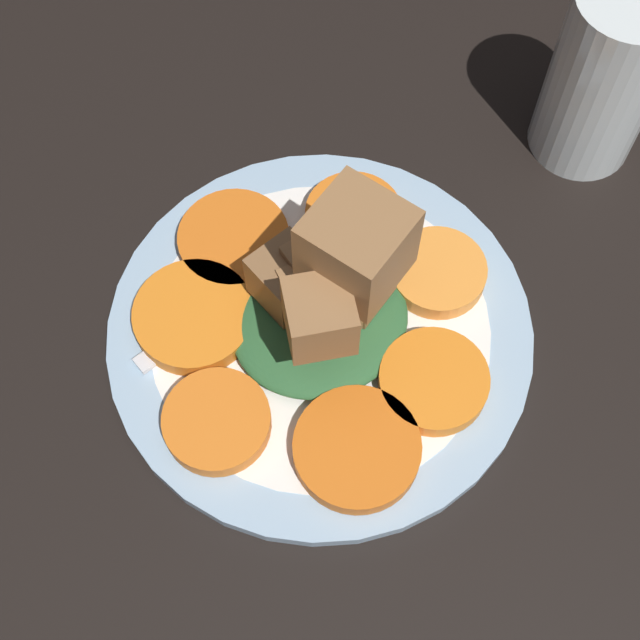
% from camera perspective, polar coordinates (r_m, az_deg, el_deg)
% --- Properties ---
extents(table_slab, '(1.20, 1.20, 0.02)m').
position_cam_1_polar(table_slab, '(0.55, 0.00, -1.43)').
color(table_slab, black).
rests_on(table_slab, ground).
extents(plate, '(0.26, 0.26, 0.01)m').
position_cam_1_polar(plate, '(0.54, 0.00, -0.75)').
color(plate, '#99B7D1').
rests_on(plate, table_slab).
extents(carrot_slice_0, '(0.07, 0.07, 0.01)m').
position_cam_1_polar(carrot_slice_0, '(0.50, 2.37, -8.24)').
color(carrot_slice_0, orange).
rests_on(carrot_slice_0, plate).
extents(carrot_slice_1, '(0.06, 0.06, 0.01)m').
position_cam_1_polar(carrot_slice_1, '(0.51, 7.28, -3.90)').
color(carrot_slice_1, orange).
rests_on(carrot_slice_1, plate).
extents(carrot_slice_2, '(0.06, 0.06, 0.01)m').
position_cam_1_polar(carrot_slice_2, '(0.55, 7.55, 3.04)').
color(carrot_slice_2, orange).
rests_on(carrot_slice_2, plate).
extents(carrot_slice_3, '(0.06, 0.06, 0.01)m').
position_cam_1_polar(carrot_slice_3, '(0.56, 2.16, 6.62)').
color(carrot_slice_3, orange).
rests_on(carrot_slice_3, plate).
extents(carrot_slice_4, '(0.07, 0.07, 0.01)m').
position_cam_1_polar(carrot_slice_4, '(0.55, -5.53, 5.09)').
color(carrot_slice_4, orange).
rests_on(carrot_slice_4, plate).
extents(carrot_slice_5, '(0.07, 0.07, 0.01)m').
position_cam_1_polar(carrot_slice_5, '(0.53, -8.07, 0.22)').
color(carrot_slice_5, orange).
rests_on(carrot_slice_5, plate).
extents(carrot_slice_6, '(0.06, 0.06, 0.01)m').
position_cam_1_polar(carrot_slice_6, '(0.50, -6.62, -6.46)').
color(carrot_slice_6, orange).
rests_on(carrot_slice_6, plate).
extents(center_pile, '(0.11, 0.10, 0.11)m').
position_cam_1_polar(center_pile, '(0.50, 0.51, 1.75)').
color(center_pile, '#2D6033').
rests_on(center_pile, plate).
extents(fork, '(0.18, 0.04, 0.00)m').
position_cam_1_polar(fork, '(0.55, -3.37, 2.94)').
color(fork, silver).
rests_on(fork, plate).
extents(water_glass, '(0.07, 0.07, 0.13)m').
position_cam_1_polar(water_glass, '(0.60, 17.74, 14.62)').
color(water_glass, silver).
rests_on(water_glass, table_slab).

